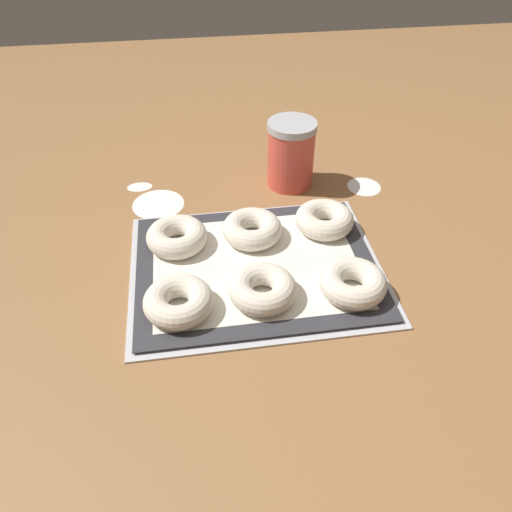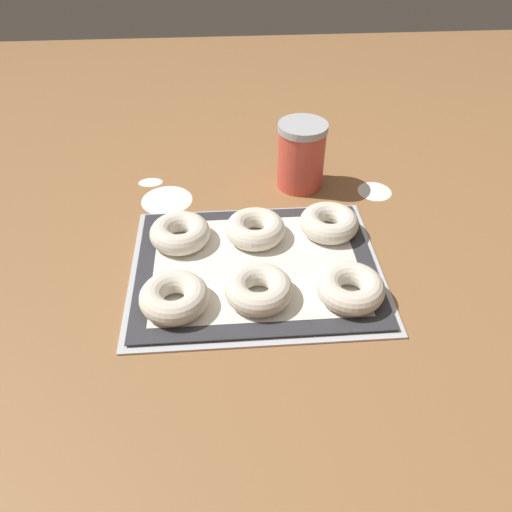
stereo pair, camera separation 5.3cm
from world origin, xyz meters
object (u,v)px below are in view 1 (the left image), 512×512
Objects in this scene: bagel_front_center at (262,289)px; bagel_back_right at (324,219)px; bagel_front_left at (178,301)px; bagel_back_left at (177,237)px; bagel_front_right at (353,283)px; baking_tray at (256,267)px; bagel_back_center at (252,229)px; flour_canister at (291,154)px.

bagel_front_center is 0.24m from bagel_back_right.
bagel_front_left and bagel_back_left have the same top height.
bagel_front_left and bagel_front_right have the same top height.
baking_tray is at bearing -29.22° from bagel_back_left.
bagel_front_center and bagel_back_center have the same top height.
bagel_back_right is at bearing 90.68° from bagel_front_right.
bagel_front_right is at bearing -31.62° from baking_tray.
bagel_back_right is (0.16, 0.18, 0.00)m from bagel_front_center.
bagel_back_right is at bearing 2.26° from bagel_back_left.
bagel_front_right is (0.16, -0.01, 0.00)m from bagel_front_center.
flour_canister is at bearing 66.82° from baking_tray.
bagel_back_left is at bearing -177.74° from bagel_back_right.
flour_canister reaches higher than bagel_back_left.
flour_canister is (0.12, 0.29, 0.07)m from baking_tray.
bagel_front_left is 0.36m from bagel_back_right.
bagel_front_right is at bearing -89.32° from bagel_back_right.
bagel_back_left and bagel_back_right have the same top height.
bagel_back_center reaches higher than baking_tray.
bagel_back_right is at bearing 32.09° from bagel_front_left.
bagel_front_center is (0.14, 0.01, 0.00)m from bagel_front_left.
baking_tray is 3.96× the size of bagel_back_left.
bagel_front_left is at bearing 179.98° from bagel_front_right.
flour_canister is at bearing 59.88° from bagel_back_center.
flour_canister is at bearing 54.93° from bagel_front_left.
bagel_front_left and bagel_back_right have the same top height.
bagel_front_right is 0.77× the size of flour_canister.
baking_tray is 0.18m from bagel_back_right.
flour_canister is at bearing 95.02° from bagel_front_right.
bagel_front_right is 0.24m from bagel_back_center.
bagel_back_center and bagel_back_right have the same top height.
bagel_back_center is 0.24m from flour_canister.
baking_tray is 3.07× the size of flour_canister.
bagel_back_left is (-0.14, 0.17, 0.00)m from bagel_front_center.
bagel_front_center is at bearing -92.20° from bagel_back_center.
bagel_back_center is (-0.15, 0.18, 0.00)m from bagel_front_right.
bagel_front_center is at bearing -131.04° from bagel_back_right.
bagel_front_left is 1.00× the size of bagel_back_left.
bagel_front_right is 1.00× the size of bagel_back_center.
bagel_front_left is 0.14m from bagel_front_center.
bagel_back_center is at bearing 49.94° from bagel_front_left.
bagel_front_left is 0.23m from bagel_back_center.
bagel_back_left is 0.77× the size of flour_canister.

